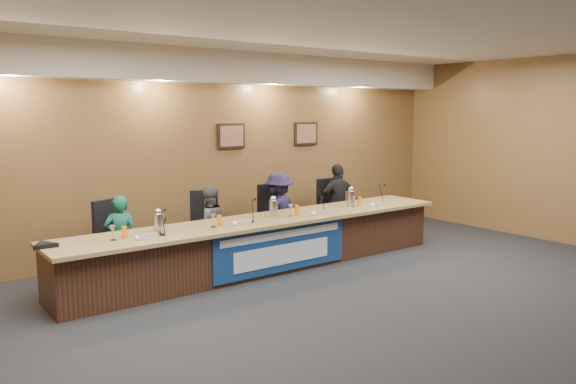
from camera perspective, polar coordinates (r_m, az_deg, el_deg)
name	(u,v)px	position (r m, az deg, el deg)	size (l,w,h in m)	color
floor	(389,317)	(6.49, 10.19, -12.36)	(10.00, 10.00, 0.00)	black
ceiling	(397,20)	(6.14, 10.99, 16.82)	(10.00, 8.00, 0.04)	silver
wall_back	(209,152)	(9.28, -7.99, 4.05)	(10.00, 0.04, 3.20)	brown
soffit	(215,67)	(9.06, -7.38, 12.51)	(10.00, 0.50, 0.50)	beige
dais_body	(266,245)	(8.12, -2.29, -5.41)	(6.00, 0.80, 0.70)	#391F13
dais_top	(267,220)	(8.00, -2.11, -2.87)	(6.10, 0.95, 0.05)	olive
banner	(283,249)	(7.79, -0.55, -5.78)	(2.20, 0.02, 0.65)	navy
banner_text_upper	(283,235)	(7.73, -0.49, -4.36)	(2.00, 0.01, 0.10)	silver
banner_text_lower	(283,254)	(7.80, -0.49, -6.36)	(1.60, 0.01, 0.28)	silver
wall_photo_left	(231,136)	(9.44, -5.80, 5.68)	(0.52, 0.04, 0.42)	black
wall_photo_right	(306,134)	(10.36, 1.83, 5.95)	(0.52, 0.04, 0.42)	black
panelist_a	(121,238)	(7.82, -16.64, -4.54)	(0.42, 0.28, 1.16)	#105241
panelist_b	(209,226)	(8.36, -8.07, -3.40)	(0.57, 0.45, 1.18)	#4A494E
panelist_c	(279,213)	(9.03, -0.93, -2.11)	(0.83, 0.48, 1.29)	#181536
panelist_d	(338,203)	(9.82, 5.12, -1.09)	(0.79, 0.33, 1.36)	black
office_chair_a	(118,245)	(7.94, -16.86, -5.13)	(0.48, 0.48, 0.08)	black
office_chair_b	(205,232)	(8.47, -8.38, -4.02)	(0.48, 0.48, 0.08)	black
office_chair_c	(275,222)	(9.14, -1.30, -3.03)	(0.48, 0.48, 0.08)	black
office_chair_d	(334,213)	(9.92, 4.71, -2.14)	(0.48, 0.48, 0.08)	black
nameplate_a	(147,236)	(6.89, -14.09, -4.35)	(0.24, 0.06, 0.09)	white
microphone_a	(162,235)	(7.09, -12.67, -4.24)	(0.07, 0.07, 0.02)	black
juice_glass_a	(124,233)	(7.01, -16.29, -3.97)	(0.06, 0.06, 0.15)	orange
water_glass_a	(113,233)	(6.95, -17.37, -3.99)	(0.08, 0.08, 0.18)	silver
nameplate_b	(244,222)	(7.53, -4.50, -3.06)	(0.24, 0.06, 0.09)	white
microphone_b	(251,221)	(7.74, -3.75, -3.00)	(0.07, 0.07, 0.02)	black
juice_glass_b	(219,221)	(7.50, -7.00, -2.91)	(0.06, 0.06, 0.15)	orange
water_glass_b	(213,221)	(7.44, -7.63, -2.90)	(0.08, 0.08, 0.18)	silver
nameplate_c	(321,212)	(8.24, 3.38, -2.06)	(0.24, 0.06, 0.09)	white
microphone_c	(320,211)	(8.51, 3.30, -1.96)	(0.07, 0.07, 0.02)	black
juice_glass_c	(297,210)	(8.21, 0.90, -1.87)	(0.06, 0.06, 0.15)	orange
water_glass_c	(291,210)	(8.13, 0.27, -1.86)	(0.08, 0.08, 0.18)	silver
nameplate_d	(379,204)	(9.07, 9.24, -1.20)	(0.24, 0.06, 0.09)	white
microphone_d	(380,204)	(9.31, 9.29, -1.17)	(0.07, 0.07, 0.02)	black
juice_glass_d	(359,201)	(9.09, 7.26, -0.94)	(0.06, 0.06, 0.15)	orange
water_glass_d	(354,201)	(8.97, 6.69, -0.95)	(0.08, 0.08, 0.18)	silver
carafe_left	(159,224)	(7.18, -13.01, -3.15)	(0.13, 0.13, 0.25)	silver
carafe_mid	(273,208)	(8.12, -1.51, -1.68)	(0.12, 0.12, 0.23)	silver
carafe_right	(351,199)	(9.01, 6.40, -0.68)	(0.13, 0.13, 0.25)	silver
speakerphone	(44,245)	(6.88, -23.53, -4.99)	(0.32, 0.32, 0.05)	black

